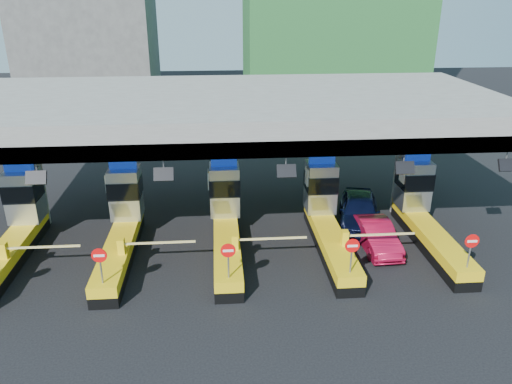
{
  "coord_description": "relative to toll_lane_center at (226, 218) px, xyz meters",
  "views": [
    {
      "loc": [
        -0.3,
        -22.06,
        11.73
      ],
      "look_at": [
        1.48,
        0.0,
        2.84
      ],
      "focal_mm": 35.0,
      "sensor_mm": 36.0,
      "label": 1
    }
  ],
  "objects": [
    {
      "name": "toll_lane_left",
      "position": [
        -5.0,
        0.0,
        0.0
      ],
      "size": [
        4.43,
        8.0,
        4.16
      ],
      "color": "black",
      "rests_on": "ground"
    },
    {
      "name": "ground",
      "position": [
        -0.0,
        -0.28,
        -1.4
      ],
      "size": [
        120.0,
        120.0,
        0.0
      ],
      "primitive_type": "plane",
      "color": "black",
      "rests_on": "ground"
    },
    {
      "name": "toll_lane_far_left",
      "position": [
        -10.0,
        0.0,
        0.0
      ],
      "size": [
        4.43,
        8.0,
        4.16
      ],
      "color": "black",
      "rests_on": "ground"
    },
    {
      "name": "toll_lane_far_right",
      "position": [
        10.0,
        0.0,
        0.0
      ],
      "size": [
        4.43,
        8.0,
        4.16
      ],
      "color": "black",
      "rests_on": "ground"
    },
    {
      "name": "toll_canopy",
      "position": [
        -0.0,
        2.59,
        4.74
      ],
      "size": [
        28.0,
        12.09,
        7.0
      ],
      "color": "slate",
      "rests_on": "ground"
    },
    {
      "name": "toll_lane_right",
      "position": [
        5.0,
        0.0,
        0.0
      ],
      "size": [
        4.43,
        8.0,
        4.16
      ],
      "color": "black",
      "rests_on": "ground"
    },
    {
      "name": "toll_lane_center",
      "position": [
        0.0,
        0.0,
        0.0
      ],
      "size": [
        4.43,
        8.0,
        4.16
      ],
      "color": "black",
      "rests_on": "ground"
    },
    {
      "name": "bg_building_concrete",
      "position": [
        -14.0,
        35.72,
        7.6
      ],
      "size": [
        14.0,
        10.0,
        18.0
      ],
      "primitive_type": "cube",
      "color": "#4C4C49",
      "rests_on": "ground"
    },
    {
      "name": "van",
      "position": [
        7.16,
        1.48,
        -0.52
      ],
      "size": [
        3.22,
        5.47,
        1.75
      ],
      "primitive_type": "imported",
      "rotation": [
        0.0,
        0.0,
        -0.24
      ],
      "color": "black",
      "rests_on": "ground"
    },
    {
      "name": "red_car",
      "position": [
        7.31,
        -1.05,
        -0.71
      ],
      "size": [
        1.57,
        4.23,
        1.38
      ],
      "primitive_type": "imported",
      "rotation": [
        0.0,
        0.0,
        0.02
      ],
      "color": "#A00C2D",
      "rests_on": "ground"
    }
  ]
}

